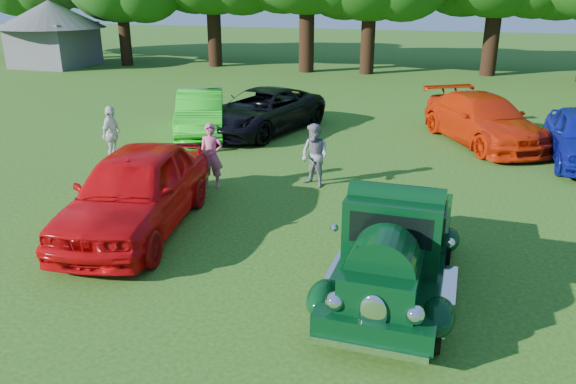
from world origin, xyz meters
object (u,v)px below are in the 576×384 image
(back_car_orange, at_px, (483,120))
(gazebo, at_px, (52,26))
(hero_pickup, at_px, (394,248))
(spectator_pink, at_px, (211,156))
(back_car_lime, at_px, (200,113))
(red_convertible, at_px, (136,190))
(back_car_black, at_px, (262,111))
(spectator_grey, at_px, (315,156))
(spectator_white, at_px, (112,135))

(back_car_orange, distance_m, gazebo, 27.46)
(hero_pickup, distance_m, spectator_pink, 6.04)
(back_car_lime, bearing_deg, hero_pickup, -72.23)
(red_convertible, distance_m, back_car_lime, 7.87)
(back_car_orange, relative_size, gazebo, 0.80)
(back_car_black, height_order, gazebo, gazebo)
(back_car_lime, relative_size, back_car_black, 0.83)
(back_car_lime, distance_m, spectator_grey, 6.33)
(red_convertible, height_order, gazebo, gazebo)
(spectator_grey, bearing_deg, spectator_white, -154.29)
(spectator_grey, height_order, gazebo, gazebo)
(hero_pickup, bearing_deg, gazebo, 138.08)
(hero_pickup, bearing_deg, spectator_pink, 143.19)
(back_car_black, height_order, back_car_orange, back_car_orange)
(back_car_lime, bearing_deg, spectator_pink, -84.98)
(back_car_orange, xyz_separation_m, spectator_white, (-9.67, -5.30, 0.05))
(back_car_orange, xyz_separation_m, spectator_pink, (-6.20, -6.33, 0.05))
(back_car_lime, height_order, spectator_pink, spectator_pink)
(back_car_orange, relative_size, spectator_pink, 3.24)
(red_convertible, bearing_deg, back_car_orange, 43.85)
(spectator_pink, bearing_deg, hero_pickup, -51.35)
(hero_pickup, distance_m, back_car_black, 10.82)
(spectator_pink, bearing_deg, gazebo, 122.36)
(back_car_black, distance_m, gazebo, 21.67)
(back_car_orange, distance_m, spectator_grey, 6.72)
(spectator_pink, distance_m, spectator_grey, 2.47)
(back_car_black, xyz_separation_m, spectator_white, (-2.66, -4.59, 0.08))
(hero_pickup, relative_size, back_car_orange, 0.84)
(back_car_orange, height_order, spectator_pink, spectator_pink)
(hero_pickup, bearing_deg, red_convertible, 170.43)
(spectator_white, bearing_deg, hero_pickup, -127.99)
(back_car_lime, relative_size, spectator_white, 2.68)
(back_car_orange, height_order, spectator_grey, spectator_grey)
(back_car_black, bearing_deg, back_car_lime, -140.58)
(red_convertible, distance_m, spectator_white, 4.90)
(hero_pickup, height_order, gazebo, gazebo)
(red_convertible, bearing_deg, back_car_lime, 96.64)
(red_convertible, height_order, back_car_orange, red_convertible)
(hero_pickup, relative_size, spectator_grey, 2.80)
(spectator_pink, relative_size, spectator_grey, 1.03)
(back_car_orange, distance_m, spectator_white, 11.03)
(back_car_black, bearing_deg, gazebo, 161.23)
(back_car_lime, xyz_separation_m, spectator_grey, (4.96, -3.93, 0.07))
(red_convertible, xyz_separation_m, spectator_grey, (2.66, 3.60, -0.05))
(red_convertible, bearing_deg, hero_pickup, -19.93)
(spectator_grey, height_order, spectator_white, spectator_white)
(back_car_black, height_order, spectator_grey, spectator_grey)
(red_convertible, xyz_separation_m, back_car_orange, (6.54, 9.08, -0.08))
(red_convertible, xyz_separation_m, gazebo, (-18.45, 20.33, 1.58))
(back_car_black, relative_size, spectator_grey, 3.33)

